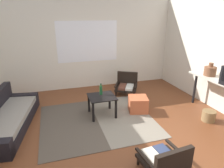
% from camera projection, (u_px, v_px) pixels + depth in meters
% --- Properties ---
extents(ground_plane, '(7.80, 7.80, 0.00)m').
position_uv_depth(ground_plane, '(121.00, 141.00, 3.61)').
color(ground_plane, brown).
extents(far_wall_with_window, '(5.60, 0.13, 2.70)m').
position_uv_depth(far_wall_with_window, '(87.00, 43.00, 5.91)').
color(far_wall_with_window, silver).
rests_on(far_wall_with_window, ground).
extents(area_rug, '(2.36, 2.08, 0.01)m').
position_uv_depth(area_rug, '(97.00, 120.00, 4.30)').
color(area_rug, '#4C4238').
rests_on(area_rug, ground).
extents(couch, '(1.08, 2.19, 0.65)m').
position_uv_depth(couch, '(5.00, 119.00, 3.96)').
color(couch, black).
rests_on(couch, ground).
extents(coffee_table, '(0.58, 0.56, 0.46)m').
position_uv_depth(coffee_table, '(102.00, 100.00, 4.41)').
color(coffee_table, black).
rests_on(coffee_table, ground).
extents(armchair_by_window, '(0.78, 0.76, 0.59)m').
position_uv_depth(armchair_by_window, '(127.00, 84.00, 5.72)').
color(armchair_by_window, black).
rests_on(armchair_by_window, ground).
extents(armchair_striped_foreground, '(0.64, 0.60, 0.51)m').
position_uv_depth(armchair_striped_foreground, '(165.00, 160.00, 2.81)').
color(armchair_striped_foreground, black).
rests_on(armchair_striped_foreground, ground).
extents(ottoman_orange, '(0.52, 0.52, 0.36)m').
position_uv_depth(ottoman_orange, '(138.00, 104.00, 4.66)').
color(ottoman_orange, '#BC5633').
rests_on(ottoman_orange, ground).
extents(clay_vase, '(0.26, 0.26, 0.30)m').
position_uv_depth(clay_vase, '(210.00, 71.00, 4.49)').
color(clay_vase, brown).
rests_on(clay_vase, console_shelf).
extents(glass_bottle, '(0.07, 0.07, 0.26)m').
position_uv_depth(glass_bottle, '(101.00, 90.00, 4.45)').
color(glass_bottle, '#194723').
rests_on(glass_bottle, coffee_table).
extents(wicker_basket, '(0.28, 0.28, 0.23)m').
position_uv_depth(wicker_basket, '(209.00, 116.00, 4.25)').
color(wicker_basket, olive).
rests_on(wicker_basket, ground).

